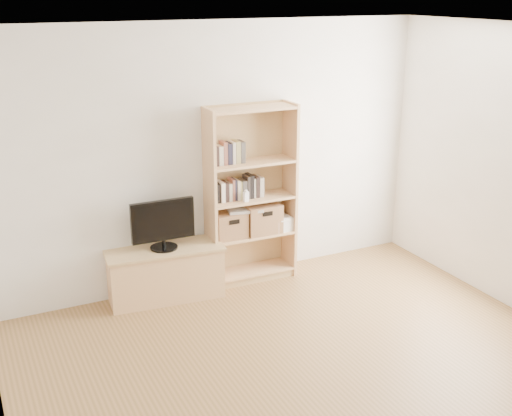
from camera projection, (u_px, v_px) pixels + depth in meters
floor at (353, 411)px, 4.59m from camera, size 4.50×5.00×0.01m
back_wall at (215, 157)px, 6.29m from camera, size 4.50×0.02×2.60m
ceiling at (374, 37)px, 3.74m from camera, size 4.50×5.00×0.01m
tv_stand at (165, 274)px, 6.20m from camera, size 1.12×0.51×0.50m
bookshelf at (251, 195)px, 6.41m from camera, size 0.91×0.34×1.81m
television at (163, 225)px, 6.04m from camera, size 0.61×0.06×0.48m
books_row_mid at (250, 186)px, 6.40m from camera, size 0.88×0.20×0.23m
books_row_upper at (231, 153)px, 6.20m from camera, size 0.37×0.14×0.20m
baby_monitor at (246, 197)px, 6.28m from camera, size 0.06×0.04×0.10m
basket_left at (229, 224)px, 6.40m from camera, size 0.32×0.27×0.26m
basket_right at (261, 218)px, 6.54m from camera, size 0.37×0.30×0.30m
laptop at (245, 209)px, 6.41m from camera, size 0.39×0.31×0.03m
magazine_stack at (279, 223)px, 6.64m from camera, size 0.22×0.30×0.13m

